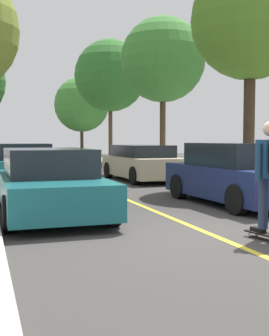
# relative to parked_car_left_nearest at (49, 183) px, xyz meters

# --- Properties ---
(ground) EXTENTS (80.00, 80.00, 0.00)m
(ground) POSITION_rel_parked_car_left_nearest_xyz_m (2.22, -2.82, -0.66)
(ground) COLOR #3D3A38
(center_line) EXTENTS (0.12, 39.20, 0.01)m
(center_line) POSITION_rel_parked_car_left_nearest_xyz_m (2.22, 1.18, -0.66)
(center_line) COLOR gold
(center_line) RESTS_ON ground
(parked_car_left_nearest) EXTENTS (2.01, 4.68, 1.36)m
(parked_car_left_nearest) POSITION_rel_parked_car_left_nearest_xyz_m (0.00, 0.00, 0.00)
(parked_car_left_nearest) COLOR #196066
(parked_car_left_nearest) RESTS_ON ground
(parked_car_left_near) EXTENTS (2.02, 4.09, 1.42)m
(parked_car_left_near) POSITION_rel_parked_car_left_nearest_xyz_m (0.00, 5.83, 0.04)
(parked_car_left_near) COLOR #196066
(parked_car_left_near) RESTS_ON ground
(parked_car_left_far) EXTENTS (1.88, 4.56, 1.33)m
(parked_car_left_far) POSITION_rel_parked_car_left_nearest_xyz_m (-0.00, 12.69, -0.01)
(parked_car_left_far) COLOR black
(parked_car_left_far) RESTS_ON ground
(parked_car_right_nearest) EXTENTS (1.97, 4.17, 1.47)m
(parked_car_right_nearest) POSITION_rel_parked_car_left_nearest_xyz_m (4.45, -0.01, 0.05)
(parked_car_right_nearest) COLOR navy
(parked_car_right_nearest) RESTS_ON ground
(parked_car_right_near) EXTENTS (2.06, 4.49, 1.34)m
(parked_car_right_near) POSITION_rel_parked_car_left_nearest_xyz_m (4.45, 6.57, 0.01)
(parked_car_right_near) COLOR #BCAD89
(parked_car_right_near) RESTS_ON ground
(street_tree_right_nearest) EXTENTS (3.66, 3.66, 6.90)m
(street_tree_right_nearest) POSITION_rel_parked_car_left_nearest_xyz_m (6.54, 2.63, 4.52)
(street_tree_right_nearest) COLOR #3D2D1E
(street_tree_right_nearest) RESTS_ON sidewalk_right
(street_tree_right_near) EXTENTS (3.84, 3.84, 6.95)m
(street_tree_right_near) POSITION_rel_parked_car_left_nearest_xyz_m (6.54, 9.61, 4.49)
(street_tree_right_near) COLOR #4C3823
(street_tree_right_near) RESTS_ON sidewalk_right
(street_tree_right_far) EXTENTS (4.57, 4.57, 7.76)m
(street_tree_right_far) POSITION_rel_parked_car_left_nearest_xyz_m (6.54, 18.35, 4.95)
(street_tree_right_far) COLOR #4C3823
(street_tree_right_far) RESTS_ON sidewalk_right
(street_tree_right_farthest) EXTENTS (4.49, 4.49, 6.53)m
(street_tree_right_farthest) POSITION_rel_parked_car_left_nearest_xyz_m (6.54, 27.03, 3.76)
(street_tree_right_farthest) COLOR #3D2D1E
(street_tree_right_farthest) RESTS_ON sidewalk_right
(skateboard) EXTENTS (0.37, 0.87, 0.10)m
(skateboard) POSITION_rel_parked_car_left_nearest_xyz_m (2.85, -3.58, -0.57)
(skateboard) COLOR black
(skateboard) RESTS_ON ground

